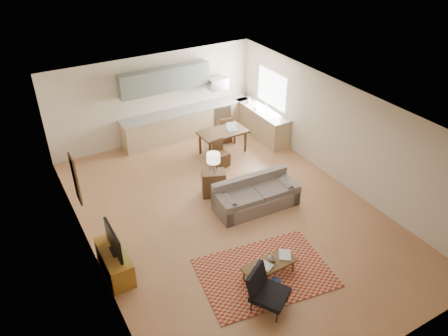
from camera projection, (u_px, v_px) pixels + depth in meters
room at (231, 167)px, 9.85m from camera, size 9.00×9.00×9.00m
kitchen_counter_back at (188, 123)px, 13.78m from camera, size 4.26×0.64×0.92m
kitchen_counter_right at (262, 123)px, 13.77m from camera, size 0.64×2.26×0.92m
kitchen_range at (218, 116)px, 14.25m from camera, size 0.62×0.62×0.90m
kitchen_microwave at (217, 83)px, 13.68m from camera, size 0.62×0.40×0.35m
upper_cabinets at (165, 80)px, 12.85m from camera, size 2.80×0.34×0.70m
window_right at (272, 88)px, 13.32m from camera, size 0.02×1.40×1.05m
wall_art_left at (76, 179)px, 9.05m from camera, size 0.06×0.42×1.10m
triptych at (151, 87)px, 12.89m from camera, size 1.70×0.04×0.50m
rug at (265, 273)px, 8.90m from camera, size 2.85×2.17×0.02m
sofa at (256, 195)px, 10.61m from camera, size 2.19×1.05×0.74m
coffee_table at (269, 270)px, 8.76m from camera, size 1.15×0.49×0.34m
book_a at (261, 269)px, 8.53m from camera, size 0.47×0.49×0.03m
book_b at (279, 255)px, 8.87m from camera, size 0.53×0.54×0.02m
vase at (272, 257)px, 8.70m from camera, size 0.22×0.22×0.17m
armchair at (270, 292)px, 7.96m from camera, size 0.98×0.98×0.82m
tv_credenza at (115, 262)px, 8.79m from camera, size 0.46×1.20×0.55m
tv at (113, 241)px, 8.52m from camera, size 0.09×0.92×0.55m
console_table at (214, 183)px, 11.08m from camera, size 0.69×0.58×0.68m
table_lamp at (213, 163)px, 10.75m from camera, size 0.43×0.43×0.55m
dining_table at (223, 142)px, 12.92m from camera, size 1.42×0.84×0.71m
dining_chair_near at (221, 153)px, 12.28m from camera, size 0.42×0.44×0.78m
dining_chair_far at (224, 129)px, 13.50m from camera, size 0.46×0.47×0.85m
laptop at (233, 127)px, 12.72m from camera, size 0.33×0.26×0.22m
soap_bottle at (249, 100)px, 13.90m from camera, size 0.13×0.13×0.19m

